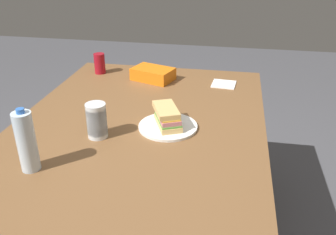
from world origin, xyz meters
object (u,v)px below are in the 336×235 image
object	(u,v)px
paper_plate	(168,126)
plastic_cup_stack	(97,121)
dining_table	(141,136)
water_bottle_tall	(26,142)
soda_can_red	(100,63)
chip_bag	(153,74)
sandwich	(167,117)

from	to	relation	value
paper_plate	plastic_cup_stack	size ratio (longest dim) A/B	1.74
dining_table	water_bottle_tall	xyz separation A→B (m)	(-0.44, 0.29, 0.20)
dining_table	soda_can_red	distance (m)	0.72
soda_can_red	chip_bag	distance (m)	0.35
water_bottle_tall	sandwich	bearing A→B (deg)	-46.56
dining_table	paper_plate	distance (m)	0.17
sandwich	plastic_cup_stack	xyz separation A→B (m)	(-0.13, 0.27, 0.02)
paper_plate	sandwich	xyz separation A→B (m)	(0.00, 0.00, 0.05)
chip_bag	plastic_cup_stack	size ratio (longest dim) A/B	1.54
sandwich	soda_can_red	distance (m)	0.82
sandwich	water_bottle_tall	distance (m)	0.59
sandwich	soda_can_red	xyz separation A→B (m)	(0.62, 0.54, 0.01)
chip_bag	plastic_cup_stack	xyz separation A→B (m)	(-0.70, 0.08, 0.04)
dining_table	sandwich	world-z (taller)	sandwich
sandwich	soda_can_red	world-z (taller)	soda_can_red
paper_plate	soda_can_red	xyz separation A→B (m)	(0.62, 0.54, 0.05)
dining_table	paper_plate	xyz separation A→B (m)	(-0.04, -0.14, 0.09)
dining_table	sandwich	xyz separation A→B (m)	(-0.04, -0.13, 0.13)
dining_table	soda_can_red	world-z (taller)	soda_can_red
soda_can_red	plastic_cup_stack	xyz separation A→B (m)	(-0.75, -0.27, 0.01)
chip_bag	dining_table	bearing A→B (deg)	-64.90
dining_table	plastic_cup_stack	world-z (taller)	plastic_cup_stack
paper_plate	chip_bag	world-z (taller)	chip_bag
water_bottle_tall	dining_table	bearing A→B (deg)	-33.25
chip_bag	paper_plate	bearing A→B (deg)	-52.31
dining_table	chip_bag	distance (m)	0.54
dining_table	water_bottle_tall	world-z (taller)	water_bottle_tall
sandwich	water_bottle_tall	world-z (taller)	water_bottle_tall
paper_plate	chip_bag	bearing A→B (deg)	18.95
chip_bag	water_bottle_tall	bearing A→B (deg)	-84.71
dining_table	plastic_cup_stack	size ratio (longest dim) A/B	10.20
dining_table	chip_bag	size ratio (longest dim) A/B	6.61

